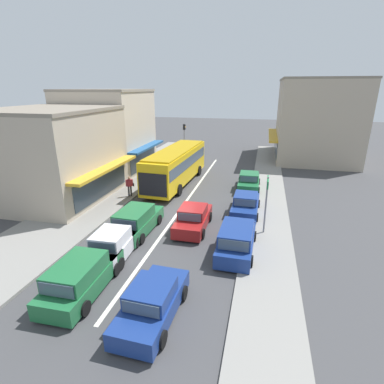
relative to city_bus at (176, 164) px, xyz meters
The scene contains 20 objects.
ground_plane 8.05m from the city_bus, 75.15° to the right, with size 140.00×140.00×0.00m, color #3F3F42.
lane_centre_line 4.50m from the city_bus, 60.63° to the right, with size 0.20×28.00×0.01m, color silver.
sidewalk_left 5.36m from the city_bus, 161.91° to the right, with size 5.20×44.00×0.14m, color gray.
kerb_right 8.55m from the city_bus, 10.80° to the right, with size 2.80×44.00×0.12m, color gray.
shopfront_corner_near 10.12m from the city_bus, 144.90° to the right, with size 9.02×9.24×7.00m.
shopfront_mid_block 9.00m from the city_bus, 159.65° to the left, with size 8.54×7.95×8.26m.
building_right_far 19.91m from the city_bus, 46.79° to the left, with size 9.88×12.19×9.46m.
city_bus is the anchor object (origin of this frame).
hatchback_adjacent_lane_trail 12.98m from the city_bus, 88.35° to the right, with size 1.94×3.77×1.54m.
sedan_adjacent_lane_lead 9.45m from the city_bus, 67.26° to the right, with size 1.93×4.22×1.47m.
sedan_behind_bus_near 17.05m from the city_bus, 76.76° to the right, with size 2.00×4.26×1.47m.
wagon_queue_gap_filler 10.08m from the city_bus, 87.71° to the right, with size 2.04×4.55×1.58m.
wagon_behind_bus_mid 15.92m from the city_bus, 88.54° to the right, with size 2.01×4.54×1.58m.
parked_wagon_kerb_front 12.81m from the city_bus, 59.12° to the right, with size 2.00×4.53×1.58m.
parked_sedan_kerb_second 8.73m from the city_bus, 39.74° to the right, with size 1.94×4.22×1.47m.
parked_sedan_kerb_third 6.67m from the city_bus, ahead, with size 1.95×4.23×1.47m.
traffic_light_downstreet 10.80m from the city_bus, 101.03° to the left, with size 0.33×0.24×4.20m.
directional_road_sign 11.62m from the city_bus, 46.64° to the right, with size 0.10×1.40×3.60m.
pedestrian_with_handbag_near 5.21m from the city_bus, 119.90° to the right, with size 0.60×0.51×1.63m.
pedestrian_browsing_midblock 5.56m from the city_bus, 124.04° to the left, with size 0.62×0.47×1.63m.
Camera 1 is at (5.56, -17.75, 8.41)m, focal length 28.00 mm.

